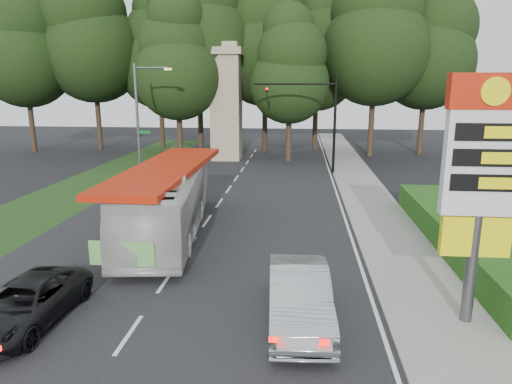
# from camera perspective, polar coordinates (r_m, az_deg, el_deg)

# --- Properties ---
(ground) EXTENTS (120.00, 120.00, 0.00)m
(ground) POSITION_cam_1_polar(r_m,az_deg,el_deg) (12.87, -16.42, -17.96)
(ground) COLOR black
(ground) RESTS_ON ground
(road_surface) EXTENTS (14.00, 80.00, 0.02)m
(road_surface) POSITION_cam_1_polar(r_m,az_deg,el_deg) (23.52, -5.67, -2.95)
(road_surface) COLOR black
(road_surface) RESTS_ON ground
(sidewalk_right) EXTENTS (3.00, 80.00, 0.12)m
(sidewalk_right) POSITION_cam_1_polar(r_m,az_deg,el_deg) (23.43, 15.22, -3.30)
(sidewalk_right) COLOR gray
(sidewalk_right) RESTS_ON ground
(grass_verge_left) EXTENTS (5.00, 50.00, 0.02)m
(grass_verge_left) POSITION_cam_1_polar(r_m,az_deg,el_deg) (32.09, -20.44, 0.67)
(grass_verge_left) COLOR #193814
(grass_verge_left) RESTS_ON ground
(hedge) EXTENTS (3.00, 14.00, 1.20)m
(hedge) POSITION_cam_1_polar(r_m,az_deg,el_deg) (20.36, 25.56, -5.08)
(hedge) COLOR #1E4612
(hedge) RESTS_ON ground
(gas_station_pylon) EXTENTS (2.10, 0.45, 6.85)m
(gas_station_pylon) POSITION_cam_1_polar(r_m,az_deg,el_deg) (13.20, 26.50, 2.67)
(gas_station_pylon) COLOR #59595E
(gas_station_pylon) RESTS_ON ground
(traffic_signal_mast) EXTENTS (6.10, 0.35, 7.20)m
(traffic_signal_mast) POSITION_cam_1_polar(r_m,az_deg,el_deg) (34.21, 7.64, 10.02)
(traffic_signal_mast) COLOR black
(traffic_signal_mast) RESTS_ON ground
(streetlight_signs) EXTENTS (2.75, 0.98, 8.00)m
(streetlight_signs) POSITION_cam_1_polar(r_m,az_deg,el_deg) (34.19, -14.28, 9.34)
(streetlight_signs) COLOR #59595E
(streetlight_signs) RESTS_ON ground
(monument) EXTENTS (3.00, 3.00, 10.05)m
(monument) POSITION_cam_1_polar(r_m,az_deg,el_deg) (40.68, -3.73, 11.22)
(monument) COLOR gray
(monument) RESTS_ON ground
(tree_far_west) EXTENTS (8.96, 8.96, 17.60)m
(tree_far_west) POSITION_cam_1_polar(r_m,az_deg,el_deg) (50.77, -27.17, 16.56)
(tree_far_west) COLOR #2D2116
(tree_far_west) RESTS_ON ground
(tree_west_mid) EXTENTS (9.80, 9.80, 19.25)m
(tree_west_mid) POSITION_cam_1_polar(r_m,az_deg,el_deg) (49.82, -19.86, 18.46)
(tree_west_mid) COLOR #2D2116
(tree_west_mid) RESTS_ON ground
(tree_west_near) EXTENTS (8.40, 8.40, 16.50)m
(tree_west_near) POSITION_cam_1_polar(r_m,az_deg,el_deg) (49.43, -12.08, 17.03)
(tree_west_near) COLOR #2D2116
(tree_west_near) RESTS_ON ground
(tree_center_left) EXTENTS (10.08, 10.08, 19.80)m
(tree_center_left) POSITION_cam_1_polar(r_m,az_deg,el_deg) (44.50, -7.29, 20.25)
(tree_center_left) COLOR #2D2116
(tree_center_left) RESTS_ON ground
(tree_center_right) EXTENTS (9.24, 9.24, 18.15)m
(tree_center_right) POSITION_cam_1_polar(r_m,az_deg,el_deg) (45.49, 1.15, 18.92)
(tree_center_right) COLOR #2D2116
(tree_center_right) RESTS_ON ground
(tree_east_near) EXTENTS (8.12, 8.12, 15.95)m
(tree_east_near) POSITION_cam_1_polar(r_m,az_deg,el_deg) (47.27, 7.67, 16.97)
(tree_east_near) COLOR #2D2116
(tree_east_near) RESTS_ON ground
(tree_east_mid) EXTENTS (9.52, 9.52, 18.70)m
(tree_east_mid) POSITION_cam_1_polar(r_m,az_deg,el_deg) (43.90, 14.85, 19.15)
(tree_east_mid) COLOR #2D2116
(tree_east_mid) RESTS_ON ground
(tree_far_east) EXTENTS (8.68, 8.68, 17.05)m
(tree_far_east) POSITION_cam_1_polar(r_m,az_deg,el_deg) (46.75, 20.71, 17.13)
(tree_far_east) COLOR #2D2116
(tree_far_east) RESTS_ON ground
(tree_monument_left) EXTENTS (7.28, 7.28, 14.30)m
(tree_monument_left) POSITION_cam_1_polar(r_m,az_deg,el_deg) (40.57, -9.86, 16.10)
(tree_monument_left) COLOR #2D2116
(tree_monument_left) RESTS_ON ground
(tree_monument_right) EXTENTS (6.72, 6.72, 13.20)m
(tree_monument_right) POSITION_cam_1_polar(r_m,az_deg,el_deg) (39.68, 4.24, 15.36)
(tree_monument_right) COLOR #2D2116
(tree_monument_right) RESTS_ON ground
(transit_bus) EXTENTS (3.91, 11.39, 3.11)m
(transit_bus) POSITION_cam_1_polar(r_m,az_deg,el_deg) (20.63, -10.95, -1.00)
(transit_bus) COLOR silver
(transit_bus) RESTS_ON ground
(sedan_silver) EXTENTS (1.96, 4.87, 1.57)m
(sedan_silver) POSITION_cam_1_polar(r_m,az_deg,el_deg) (13.15, 5.43, -12.82)
(sedan_silver) COLOR #B1B4B9
(sedan_silver) RESTS_ON ground
(suv_charcoal) EXTENTS (2.20, 4.51, 1.23)m
(suv_charcoal) POSITION_cam_1_polar(r_m,az_deg,el_deg) (14.58, -26.90, -12.32)
(suv_charcoal) COLOR black
(suv_charcoal) RESTS_ON ground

